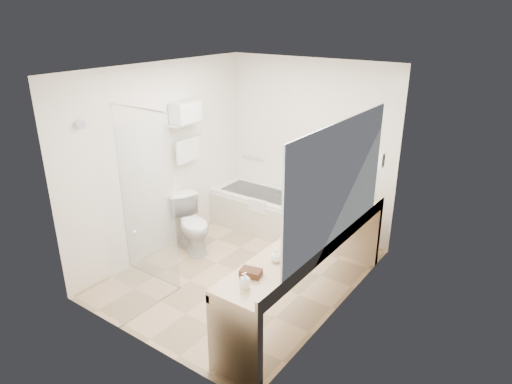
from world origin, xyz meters
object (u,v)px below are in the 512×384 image
Objects in this scene: amenity_basket at (251,273)px; vanity_counter at (310,257)px; water_bottle_left at (335,204)px; bathtub at (265,211)px; toilet at (192,224)px.

vanity_counter is at bearing 84.06° from amenity_basket.
vanity_counter is 13.20× the size of water_bottle_left.
water_bottle_left is at bearing 98.47° from vanity_counter.
amenity_basket is (1.43, -2.32, 0.61)m from bathtub.
water_bottle_left is at bearing 90.68° from amenity_basket.
water_bottle_left is at bearing -50.47° from toilet.
amenity_basket is at bearing -89.32° from water_bottle_left.
amenity_basket is 0.91× the size of water_bottle_left.
vanity_counter reaches higher than amenity_basket.
amenity_basket is at bearing -95.94° from vanity_counter.
water_bottle_left reaches higher than toilet.
amenity_basket reaches higher than toilet.
vanity_counter is 0.97m from amenity_basket.
water_bottle_left is (1.86, 0.51, 0.58)m from toilet.
vanity_counter is (1.52, -1.39, 0.36)m from bathtub.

